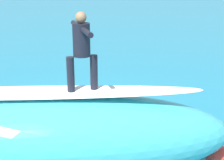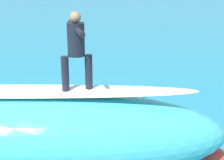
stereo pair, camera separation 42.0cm
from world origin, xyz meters
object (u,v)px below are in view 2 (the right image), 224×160
Objects in this scene: surfboard_riding at (78,91)px; surfboard_paddling at (132,96)px; surfer_paddling at (129,93)px; buoy_marker at (214,158)px; surfer_riding at (76,46)px.

surfboard_riding is 5.40m from surfboard_paddling.
surfboard_riding reaches higher than surfer_paddling.
buoy_marker is at bearing -97.17° from surfer_paddling.
surfboard_paddling is 2.03× the size of buoy_marker.
surfboard_paddling is at bearing -67.37° from buoy_marker.
buoy_marker reaches higher than surfer_paddling.
surfer_riding is 0.85× the size of surfboard_paddling.
surfer_riding is 1.10× the size of surfer_paddling.
buoy_marker is at bearing 168.62° from surfboard_riding.
surfboard_riding is 5.26m from surfer_paddling.
surfer_paddling is at bearing -65.95° from buoy_marker.
buoy_marker is at bearing 168.62° from surfer_riding.
surfer_riding is at bearing 57.76° from surfboard_riding.
buoy_marker is at bearing -98.59° from surfboard_paddling.
surfboard_paddling is at bearing 0.00° from surfer_paddling.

